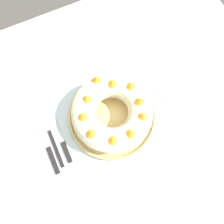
{
  "coord_description": "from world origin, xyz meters",
  "views": [
    {
      "loc": [
        -0.08,
        -0.16,
        1.6
      ],
      "look_at": [
        0.01,
        0.03,
        0.85
      ],
      "focal_mm": 35.0,
      "sensor_mm": 36.0,
      "label": 1
    }
  ],
  "objects_px": {
    "serving_knife": "(49,148)",
    "cake_knife": "(63,143)",
    "fork": "(52,138)",
    "bundt_cake": "(112,112)",
    "napkin": "(178,86)",
    "serving_dish": "(112,116)"
  },
  "relations": [
    {
      "from": "bundt_cake",
      "to": "serving_knife",
      "type": "xyz_separation_m",
      "value": [
        -0.26,
        -0.01,
        -0.07
      ]
    },
    {
      "from": "bundt_cake",
      "to": "fork",
      "type": "bearing_deg",
      "value": 174.87
    },
    {
      "from": "cake_knife",
      "to": "napkin",
      "type": "xyz_separation_m",
      "value": [
        0.5,
        0.02,
        -0.0
      ]
    },
    {
      "from": "fork",
      "to": "napkin",
      "type": "height_order",
      "value": "fork"
    },
    {
      "from": "serving_dish",
      "to": "fork",
      "type": "distance_m",
      "value": 0.24
    },
    {
      "from": "fork",
      "to": "napkin",
      "type": "xyz_separation_m",
      "value": [
        0.54,
        -0.02,
        -0.0
      ]
    },
    {
      "from": "serving_dish",
      "to": "fork",
      "type": "bearing_deg",
      "value": 174.87
    },
    {
      "from": "serving_dish",
      "to": "bundt_cake",
      "type": "relative_size",
      "value": 1.14
    },
    {
      "from": "serving_knife",
      "to": "napkin",
      "type": "xyz_separation_m",
      "value": [
        0.56,
        0.02,
        -0.0
      ]
    },
    {
      "from": "serving_knife",
      "to": "bundt_cake",
      "type": "bearing_deg",
      "value": -1.01
    },
    {
      "from": "serving_knife",
      "to": "cake_knife",
      "type": "height_order",
      "value": "same"
    },
    {
      "from": "serving_dish",
      "to": "fork",
      "type": "height_order",
      "value": "serving_dish"
    },
    {
      "from": "fork",
      "to": "cake_knife",
      "type": "relative_size",
      "value": 1.13
    },
    {
      "from": "fork",
      "to": "bundt_cake",
      "type": "bearing_deg",
      "value": -2.64
    },
    {
      "from": "serving_knife",
      "to": "cake_knife",
      "type": "xyz_separation_m",
      "value": [
        0.06,
        -0.0,
        0.0
      ]
    },
    {
      "from": "fork",
      "to": "serving_knife",
      "type": "distance_m",
      "value": 0.04
    },
    {
      "from": "serving_knife",
      "to": "napkin",
      "type": "height_order",
      "value": "serving_knife"
    },
    {
      "from": "fork",
      "to": "cake_knife",
      "type": "height_order",
      "value": "cake_knife"
    },
    {
      "from": "serving_dish",
      "to": "fork",
      "type": "xyz_separation_m",
      "value": [
        -0.24,
        0.02,
        -0.01
      ]
    },
    {
      "from": "serving_dish",
      "to": "cake_knife",
      "type": "bearing_deg",
      "value": -175.98
    },
    {
      "from": "serving_knife",
      "to": "napkin",
      "type": "bearing_deg",
      "value": -1.76
    },
    {
      "from": "fork",
      "to": "serving_knife",
      "type": "height_order",
      "value": "serving_knife"
    }
  ]
}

